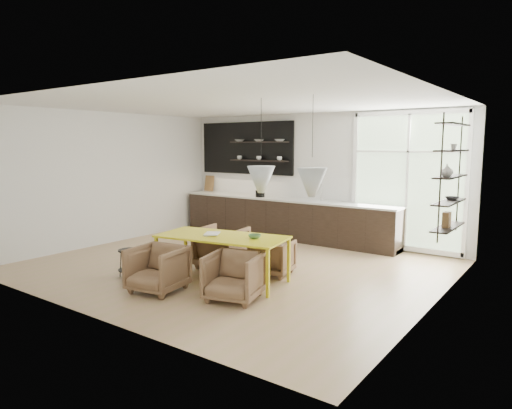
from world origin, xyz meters
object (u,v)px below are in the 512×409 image
Objects in this scene: wire_stool at (129,259)px; armchair_back_left at (222,247)px; armchair_front_left at (157,269)px; armchair_front_right at (234,276)px; armchair_back_right at (273,257)px; dining_table at (222,239)px.

armchair_back_left is at bearing 59.60° from wire_stool.
armchair_front_left reaches higher than armchair_front_right.
dining_table is at bearing 51.40° from armchair_back_right.
armchair_back_right is at bearing 85.58° from armchair_front_right.
dining_table is at bearing 55.25° from armchair_front_left.
armchair_front_right is (0.26, -1.39, 0.04)m from armchair_back_right.
wire_stool is at bearing 29.41° from armchair_back_right.
armchair_back_left is at bearing 120.43° from armchair_front_right.
dining_table reaches higher than wire_stool.
dining_table is 3.36× the size of armchair_back_right.
armchair_back_left is 1.63m from armchair_front_left.
armchair_back_right is at bearing 39.95° from wire_stool.
armchair_back_left is at bearing 85.42° from armchair_front_left.
armchair_back_left is 1.24× the size of armchair_back_right.
dining_table is 0.95m from armchair_back_left.
armchair_back_left reaches higher than armchair_front_right.
armchair_back_right is 2.40m from wire_stool.
armchair_back_right is 1.42m from armchair_front_right.
armchair_back_right is at bearing 51.34° from dining_table.
armchair_back_left is at bearing -2.80° from armchair_back_right.
armchair_front_left is at bearing 85.41° from armchair_back_left.
armchair_back_left is 1.08× the size of armchair_front_right.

